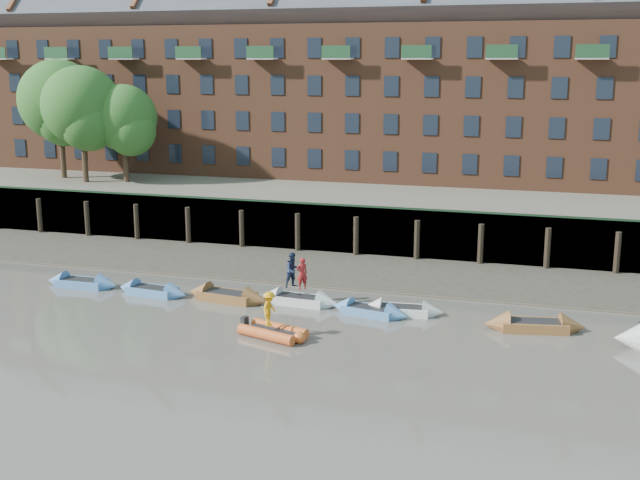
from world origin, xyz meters
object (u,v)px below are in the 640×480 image
at_px(rowboat_4, 369,311).
at_px(rowboat_6, 534,326).
at_px(rowboat_3, 299,300).
at_px(rib_tender, 275,332).
at_px(rowboat_0, 82,283).
at_px(rowboat_5, 402,310).
at_px(person_rower_b, 293,270).
at_px(person_rib_crew, 269,309).
at_px(rowboat_2, 227,296).
at_px(person_rower_a, 302,273).
at_px(rowboat_1, 152,291).

bearing_deg(rowboat_4, rowboat_6, 11.31).
distance_m(rowboat_3, rib_tender, 5.24).
distance_m(rowboat_0, rowboat_3, 12.76).
relative_size(rowboat_5, rowboat_6, 0.87).
height_order(rowboat_0, person_rower_b, person_rower_b).
distance_m(rowboat_3, person_rib_crew, 5.36).
bearing_deg(rowboat_6, rowboat_2, 168.70).
bearing_deg(rowboat_5, rib_tender, -139.33).
bearing_deg(rowboat_4, rowboat_3, -178.36).
bearing_deg(rowboat_0, rowboat_3, 0.78).
height_order(rowboat_3, person_rib_crew, person_rib_crew).
height_order(rowboat_3, rowboat_4, rowboat_3).
relative_size(rowboat_4, rowboat_6, 0.87).
bearing_deg(person_rower_b, person_rower_a, -71.55).
bearing_deg(rib_tender, rowboat_1, 170.40).
bearing_deg(rowboat_0, rowboat_4, -2.07).
bearing_deg(rib_tender, rowboat_0, 177.88).
height_order(rowboat_4, person_rower_a, person_rower_a).
bearing_deg(person_rower_a, rowboat_6, 135.47).
height_order(rowboat_1, rowboat_3, rowboat_3).
relative_size(rowboat_5, person_rib_crew, 2.61).
relative_size(rowboat_0, rowboat_4, 1.03).
bearing_deg(rib_tender, person_rib_crew, -157.67).
bearing_deg(rowboat_2, rowboat_1, -170.12).
bearing_deg(person_rib_crew, rowboat_3, 6.12).
height_order(rib_tender, person_rower_a, person_rower_a).
xyz_separation_m(rowboat_4, rowboat_6, (8.03, -0.04, 0.03)).
bearing_deg(person_rib_crew, rowboat_4, -36.14).
xyz_separation_m(rowboat_0, rib_tender, (13.34, -4.77, 0.03)).
distance_m(rowboat_0, rowboat_5, 18.26).
height_order(rowboat_2, rowboat_6, rowboat_2).
bearing_deg(rowboat_5, rowboat_1, 177.18).
bearing_deg(rowboat_3, rib_tender, -79.71).
relative_size(rowboat_0, rowboat_1, 1.00).
height_order(rowboat_6, person_rower_a, person_rower_a).
height_order(rowboat_1, rowboat_6, rowboat_6).
bearing_deg(person_rower_a, person_rower_b, -63.55).
bearing_deg(rowboat_4, rowboat_1, -168.34).
distance_m(rowboat_2, rowboat_6, 15.82).
bearing_deg(person_rower_b, rib_tender, -129.41).
distance_m(rowboat_4, person_rower_a, 4.08).
relative_size(rowboat_0, rowboat_5, 1.03).
bearing_deg(rowboat_1, rowboat_4, 6.08).
distance_m(rib_tender, person_rower_b, 5.63).
height_order(rowboat_4, person_rib_crew, person_rib_crew).
bearing_deg(rowboat_5, person_rib_crew, -140.71).
relative_size(rowboat_1, rib_tender, 1.28).
xyz_separation_m(rowboat_3, person_rower_b, (-0.35, 0.13, 1.57)).
height_order(rowboat_6, person_rower_b, person_rower_b).
height_order(rowboat_0, rowboat_3, rowboat_3).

